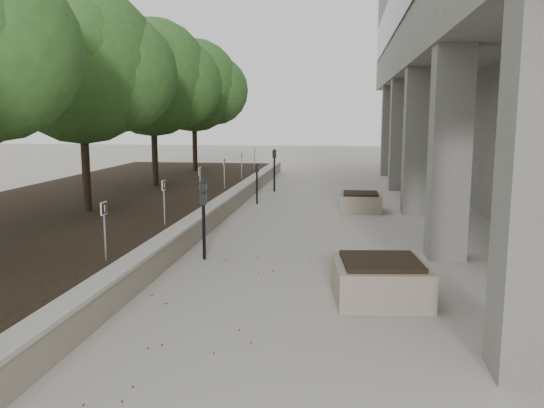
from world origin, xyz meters
The scene contains 19 objects.
ground centered at (0.00, 0.00, 0.00)m, with size 90.00×90.00×0.00m, color #B0AAA1.
retaining_wall centered at (-1.82, 9.00, 0.25)m, with size 0.39×26.00×0.50m, color tan, non-canonical shape.
planting_bed centered at (-5.50, 9.00, 0.20)m, with size 7.00×26.00×0.40m, color black.
crabapple_tree_3 centered at (-4.80, 8.00, 3.12)m, with size 4.60×4.00×5.44m, color #2C5D23, non-canonical shape.
crabapple_tree_4 centered at (-4.80, 13.00, 3.12)m, with size 4.60×4.00×5.44m, color #2C5D23, non-canonical shape.
crabapple_tree_5 centered at (-4.80, 18.00, 3.12)m, with size 4.60×4.00×5.44m, color #2C5D23, non-canonical shape.
parking_sign_3 centered at (-2.35, 3.50, 0.88)m, with size 0.04×0.22×0.96m, color black, non-canonical shape.
parking_sign_4 centered at (-2.35, 6.50, 0.88)m, with size 0.04×0.22×0.96m, color black, non-canonical shape.
parking_sign_5 centered at (-2.35, 9.50, 0.88)m, with size 0.04×0.22×0.96m, color black, non-canonical shape.
parking_sign_6 centered at (-2.35, 12.50, 0.88)m, with size 0.04×0.22×0.96m, color black, non-canonical shape.
parking_sign_7 centered at (-2.35, 15.50, 0.88)m, with size 0.04×0.22×0.96m, color black, non-canonical shape.
parking_sign_8 centered at (-2.35, 18.50, 0.88)m, with size 0.04×0.22×0.96m, color black, non-canonical shape.
parking_meter_2 centered at (-1.17, 5.24, 0.67)m, with size 0.13×0.09×1.33m, color black, non-canonical shape.
parking_meter_3 centered at (-1.28, 5.70, 0.74)m, with size 0.15×0.10×1.48m, color black, non-canonical shape.
parking_meter_4 centered at (-1.23, 12.05, 0.63)m, with size 0.12×0.09×1.26m, color black, non-canonical shape.
parking_meter_5 centered at (-1.05, 14.90, 0.76)m, with size 0.15×0.11×1.53m, color black, non-canonical shape.
planter_front centered at (2.02, 3.26, 0.31)m, with size 1.34×1.34×0.62m, color tan, non-canonical shape.
planter_back centered at (1.91, 11.10, 0.27)m, with size 1.16×1.16×0.54m, color tan, non-canonical shape.
berry_scatter centered at (-0.10, 5.00, 0.01)m, with size 3.30×14.10×0.02m, color maroon, non-canonical shape.
Camera 1 is at (1.47, -4.91, 2.73)m, focal length 37.07 mm.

